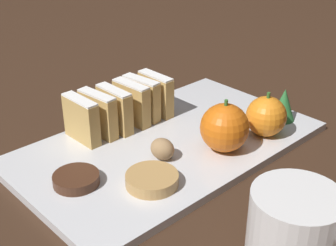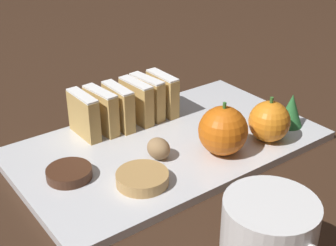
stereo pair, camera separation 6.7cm
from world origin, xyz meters
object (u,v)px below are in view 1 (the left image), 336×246
(orange_far, at_px, (266,116))
(chocolate_cookie, at_px, (78,180))
(orange_near, at_px, (225,128))
(coffee_mug, at_px, (294,233))
(walnut, at_px, (162,149))

(orange_far, relative_size, chocolate_cookie, 1.16)
(orange_near, relative_size, coffee_mug, 0.63)
(orange_far, bearing_deg, chocolate_cookie, -106.14)
(orange_near, bearing_deg, coffee_mug, -31.29)
(coffee_mug, bearing_deg, orange_far, 132.26)
(chocolate_cookie, xyz_separation_m, coffee_mug, (0.26, 0.09, 0.03))
(chocolate_cookie, relative_size, coffee_mug, 0.48)
(orange_near, height_order, coffee_mug, coffee_mug)
(orange_far, distance_m, coffee_mug, 0.26)
(walnut, bearing_deg, chocolate_cookie, -102.19)
(orange_near, bearing_deg, orange_far, 80.23)
(orange_far, xyz_separation_m, chocolate_cookie, (-0.08, -0.28, -0.02))
(walnut, relative_size, chocolate_cookie, 0.61)
(walnut, distance_m, coffee_mug, 0.23)
(orange_near, distance_m, orange_far, 0.08)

